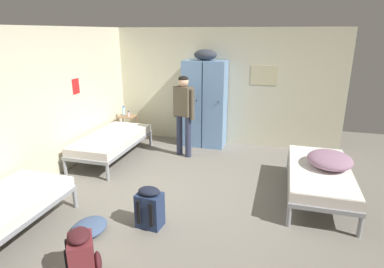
% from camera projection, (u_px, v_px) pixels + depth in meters
% --- Properties ---
extents(ground_plane, '(8.77, 8.77, 0.00)m').
position_uv_depth(ground_plane, '(187.00, 199.00, 4.86)').
color(ground_plane, slate).
extents(room_backdrop, '(5.00, 5.54, 2.51)m').
position_uv_depth(room_backdrop, '(142.00, 96.00, 6.02)').
color(room_backdrop, beige).
rests_on(room_backdrop, ground_plane).
extents(locker_bank, '(0.90, 0.55, 2.07)m').
position_uv_depth(locker_bank, '(205.00, 102.00, 6.90)').
color(locker_bank, '#6B93C6').
rests_on(locker_bank, ground_plane).
extents(shelf_unit, '(0.38, 0.30, 0.57)m').
position_uv_depth(shelf_unit, '(127.00, 125.00, 7.42)').
color(shelf_unit, '#99704C').
rests_on(shelf_unit, ground_plane).
extents(bed_left_rear, '(0.90, 1.90, 0.49)m').
position_uv_depth(bed_left_rear, '(112.00, 140.00, 6.29)').
color(bed_left_rear, gray).
rests_on(bed_left_rear, ground_plane).
extents(bed_right, '(0.90, 1.90, 0.49)m').
position_uv_depth(bed_right, '(319.00, 174.00, 4.80)').
color(bed_right, gray).
rests_on(bed_right, ground_plane).
extents(bedding_heap, '(0.65, 0.75, 0.21)m').
position_uv_depth(bedding_heap, '(330.00, 160.00, 4.79)').
color(bedding_heap, gray).
rests_on(bedding_heap, bed_right).
extents(person_traveler, '(0.48, 0.31, 1.61)m').
position_uv_depth(person_traveler, '(184.00, 109.00, 6.27)').
color(person_traveler, '#2D334C').
rests_on(person_traveler, ground_plane).
extents(water_bottle, '(0.07, 0.07, 0.22)m').
position_uv_depth(water_bottle, '(124.00, 111.00, 7.36)').
color(water_bottle, '#B2DBEA').
rests_on(water_bottle, shelf_unit).
extents(lotion_bottle, '(0.06, 0.06, 0.13)m').
position_uv_depth(lotion_bottle, '(129.00, 114.00, 7.28)').
color(lotion_bottle, beige).
rests_on(lotion_bottle, shelf_unit).
extents(backpack_navy, '(0.34, 0.36, 0.55)m').
position_uv_depth(backpack_navy, '(150.00, 208.00, 4.12)').
color(backpack_navy, navy).
rests_on(backpack_navy, ground_plane).
extents(backpack_maroon, '(0.41, 0.41, 0.55)m').
position_uv_depth(backpack_maroon, '(83.00, 256.00, 3.24)').
color(backpack_maroon, maroon).
rests_on(backpack_maroon, ground_plane).
extents(clothes_pile_denim, '(0.42, 0.52, 0.12)m').
position_uv_depth(clothes_pile_denim, '(89.00, 227.00, 4.04)').
color(clothes_pile_denim, '#42567A').
rests_on(clothes_pile_denim, ground_plane).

